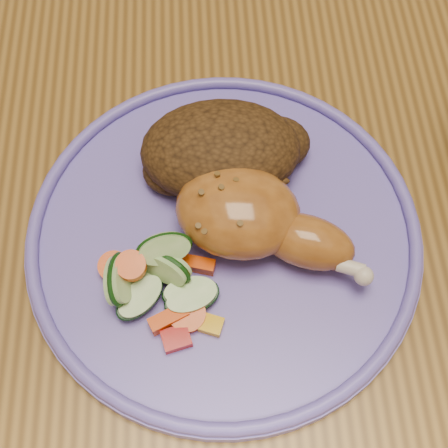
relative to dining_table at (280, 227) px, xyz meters
name	(u,v)px	position (x,y,z in m)	size (l,w,h in m)	color
ground	(252,389)	(0.00, 0.00, -0.67)	(4.00, 4.00, 0.00)	brown
dining_table	(280,227)	(0.00, 0.00, 0.00)	(0.90, 1.40, 0.75)	brown
plate	(224,237)	(-0.06, -0.05, 0.09)	(0.30, 0.30, 0.01)	#6858BC
plate_rim	(224,230)	(-0.06, -0.05, 0.10)	(0.30, 0.30, 0.01)	#6858BC
chicken_leg	(255,219)	(-0.03, -0.05, 0.12)	(0.15, 0.11, 0.05)	#A86323
rice_pilaf	(224,151)	(-0.05, 0.01, 0.12)	(0.13, 0.09, 0.05)	#402710
vegetable_pile	(160,282)	(-0.10, -0.09, 0.11)	(0.09, 0.09, 0.05)	#A50A05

